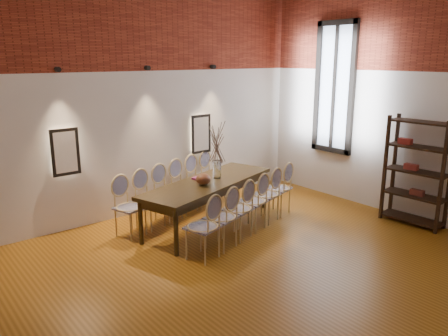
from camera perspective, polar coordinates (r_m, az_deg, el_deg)
floor at (r=5.54m, az=7.60°, el=-15.46°), size 7.00×7.00×0.02m
wall_back at (r=7.71m, az=-11.59°, el=8.59°), size 7.00×0.10×4.00m
wall_right at (r=7.84m, az=26.44°, el=7.49°), size 0.10×7.00×4.00m
brick_band_back at (r=7.63m, az=-11.82°, el=17.93°), size 7.00×0.02×1.50m
brick_band_right at (r=7.77m, az=27.27°, el=16.64°), size 0.02×7.00×1.50m
niche_left at (r=7.21m, az=-20.10°, el=2.00°), size 0.36×0.06×0.66m
niche_right at (r=8.40m, az=-3.14°, el=4.48°), size 0.36×0.06×0.66m
spot_fixture_left at (r=7.05m, az=-20.89°, el=11.93°), size 0.08×0.10×0.08m
spot_fixture_mid at (r=7.66m, az=-9.97°, el=12.75°), size 0.08×0.10×0.08m
spot_fixture_right at (r=8.43m, az=-1.44°, el=13.08°), size 0.08×0.10×0.08m
window_glass at (r=8.78m, az=14.28°, el=10.08°), size 0.02×0.78×2.38m
window_frame at (r=8.76m, az=14.20°, el=10.08°), size 0.08×0.90×2.50m
window_mullion at (r=8.76m, az=14.20°, el=10.08°), size 0.06×0.06×2.40m
dining_table at (r=7.29m, az=-1.99°, el=-4.54°), size 2.77×1.56×0.75m
chair_near_a at (r=6.04m, az=-2.82°, el=-7.69°), size 0.55×0.55×0.94m
chair_near_b at (r=6.37m, az=-0.41°, el=-6.47°), size 0.55×0.55×0.94m
chair_near_c at (r=6.71m, az=1.75°, el=-5.37°), size 0.55×0.55×0.94m
chair_near_d at (r=7.07m, az=3.69°, el=-4.38°), size 0.55×0.55×0.94m
chair_near_e at (r=7.43m, az=5.43°, el=-3.47°), size 0.55×0.55×0.94m
chair_near_f at (r=7.80m, az=7.01°, el=-2.65°), size 0.55×0.55×0.94m
chair_far_a at (r=6.93m, az=-12.17°, el=-5.05°), size 0.55×0.55×0.94m
chair_far_b at (r=7.22m, az=-9.64°, el=-4.14°), size 0.55×0.55×0.94m
chair_far_c at (r=7.53m, az=-7.32°, el=-3.29°), size 0.55×0.55×0.94m
chair_far_d at (r=7.84m, az=-5.18°, el=-2.50°), size 0.55×0.55×0.94m
chair_far_e at (r=8.17m, az=-3.22°, el=-1.77°), size 0.55×0.55×0.94m
chair_far_f at (r=8.51m, az=-1.41°, el=-1.10°), size 0.55×0.55×0.94m
vase at (r=7.33m, az=-0.92°, el=-0.16°), size 0.14×0.14×0.30m
dried_branches at (r=7.23m, az=-0.94°, el=3.30°), size 0.50×0.50×0.70m
bowl at (r=6.96m, az=-2.71°, el=-1.45°), size 0.24×0.24×0.18m
book at (r=7.32m, az=-3.09°, el=-1.28°), size 0.30×0.25×0.03m
shelving_rack at (r=7.84m, az=23.85°, el=-0.44°), size 0.43×1.02×1.80m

